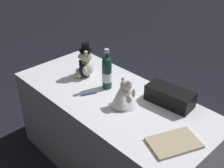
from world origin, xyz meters
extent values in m
plane|color=black|center=(0.00, 0.00, 0.00)|extent=(12.00, 12.00, 0.00)
cube|color=white|center=(0.00, 0.00, 0.36)|extent=(1.63, 0.74, 0.71)
ellipsoid|color=beige|center=(0.37, -0.06, 0.78)|extent=(0.12, 0.11, 0.14)
cube|color=black|center=(0.39, -0.03, 0.78)|extent=(0.11, 0.10, 0.10)
sphere|color=beige|center=(0.37, -0.06, 0.90)|extent=(0.10, 0.10, 0.10)
sphere|color=beige|center=(0.40, -0.02, 0.89)|extent=(0.04, 0.04, 0.04)
sphere|color=beige|center=(0.40, -0.08, 0.94)|extent=(0.04, 0.04, 0.04)
sphere|color=beige|center=(0.34, -0.04, 0.94)|extent=(0.04, 0.04, 0.04)
ellipsoid|color=beige|center=(0.43, -0.09, 0.79)|extent=(0.04, 0.04, 0.08)
ellipsoid|color=beige|center=(0.33, -0.01, 0.79)|extent=(0.04, 0.04, 0.08)
sphere|color=beige|center=(0.44, -0.03, 0.74)|extent=(0.05, 0.05, 0.05)
sphere|color=beige|center=(0.38, 0.01, 0.74)|extent=(0.05, 0.05, 0.05)
cylinder|color=black|center=(0.37, -0.06, 0.94)|extent=(0.11, 0.11, 0.01)
cylinder|color=black|center=(0.37, -0.06, 0.97)|extent=(0.06, 0.06, 0.06)
cone|color=white|center=(-0.15, 0.01, 0.78)|extent=(0.19, 0.19, 0.13)
ellipsoid|color=white|center=(-0.15, 0.01, 0.83)|extent=(0.08, 0.07, 0.06)
sphere|color=beige|center=(-0.15, 0.01, 0.88)|extent=(0.08, 0.08, 0.08)
sphere|color=beige|center=(-0.16, -0.02, 0.87)|extent=(0.03, 0.03, 0.03)
sphere|color=beige|center=(-0.18, 0.02, 0.91)|extent=(0.03, 0.03, 0.03)
sphere|color=beige|center=(-0.13, 0.01, 0.91)|extent=(0.03, 0.03, 0.03)
ellipsoid|color=beige|center=(-0.21, -0.01, 0.83)|extent=(0.03, 0.03, 0.07)
ellipsoid|color=beige|center=(-0.10, -0.02, 0.83)|extent=(0.03, 0.03, 0.07)
cone|color=white|center=(-0.15, 0.06, 0.81)|extent=(0.15, 0.16, 0.16)
cylinder|color=#12402B|center=(0.11, -0.05, 0.82)|extent=(0.07, 0.07, 0.21)
sphere|color=#12402B|center=(0.11, -0.05, 0.94)|extent=(0.07, 0.07, 0.07)
cylinder|color=#12402B|center=(0.11, -0.05, 0.99)|extent=(0.03, 0.03, 0.09)
cylinder|color=silver|center=(0.11, -0.05, 1.03)|extent=(0.04, 0.04, 0.03)
cylinder|color=white|center=(0.11, -0.05, 0.81)|extent=(0.08, 0.08, 0.07)
cylinder|color=navy|center=(0.13, 0.12, 0.72)|extent=(0.06, 0.12, 0.01)
cone|color=silver|center=(0.15, 0.18, 0.72)|extent=(0.01, 0.02, 0.01)
cube|color=black|center=(-0.36, -0.22, 0.77)|extent=(0.35, 0.19, 0.12)
cube|color=#B7B7BF|center=(-0.36, -0.30, 0.77)|extent=(0.04, 0.01, 0.03)
cube|color=tan|center=(-0.63, 0.10, 0.72)|extent=(0.29, 0.35, 0.02)
camera|label=1|loc=(-1.29, 1.23, 1.88)|focal=45.77mm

